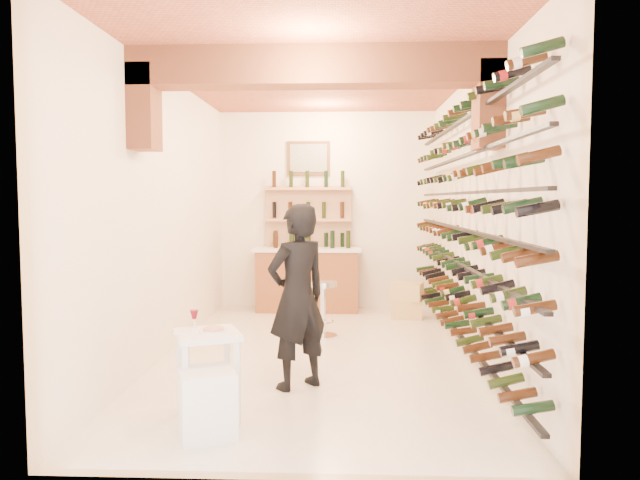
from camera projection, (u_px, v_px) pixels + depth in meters
The scene contains 11 objects.
ground at pixel (319, 355), 6.68m from camera, with size 6.00×6.00×0.00m, color #EDE5CD.
room_shell at pixel (318, 156), 6.26m from camera, with size 3.52×6.02×3.21m.
wine_rack at pixel (456, 220), 6.50m from camera, with size 0.32×5.70×2.56m.
back_counter at pixel (307, 278), 9.29m from camera, with size 1.70×0.62×1.29m.
back_shelving at pixel (308, 237), 9.49m from camera, with size 1.40×0.31×2.73m.
tasting_table at pixel (207, 347), 4.70m from camera, with size 0.64×0.64×0.86m.
white_stool at pixel (207, 403), 4.37m from camera, with size 0.40×0.40×0.50m, color white.
person at pixel (297, 297), 5.45m from camera, with size 0.64×0.42×1.74m, color black.
chrome_barstool at pixel (323, 305), 7.50m from camera, with size 0.37×0.37×0.73m.
crate_lower at pixel (407, 309), 8.72m from camera, with size 0.46×0.32×0.28m, color #DDBC79.
crate_upper at pixel (407, 291), 8.70m from camera, with size 0.45×0.31×0.26m, color #DDBC79.
Camera 1 is at (0.29, -6.56, 1.78)m, focal length 32.68 mm.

